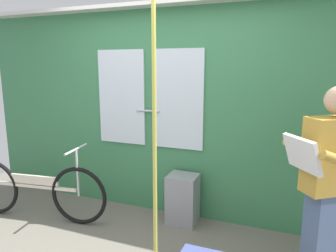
# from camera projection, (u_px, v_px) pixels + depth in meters

# --- Properties ---
(train_door_wall) EXTENTS (4.94, 0.28, 2.37)m
(train_door_wall) POSITION_uv_depth(u_px,v_px,m) (166.00, 109.00, 3.55)
(train_door_wall) COLOR #387A4C
(train_door_wall) RESTS_ON ground_plane
(bicycle_near_door) EXTENTS (1.74, 0.44, 0.86)m
(bicycle_near_door) POSITION_uv_depth(u_px,v_px,m) (34.00, 189.00, 3.52)
(bicycle_near_door) COLOR black
(bicycle_near_door) RESTS_ON ground_plane
(passenger_reading_newspaper) EXTENTS (0.61, 0.57, 1.58)m
(passenger_reading_newspaper) POSITION_uv_depth(u_px,v_px,m) (329.00, 184.00, 2.38)
(passenger_reading_newspaper) COLOR slate
(passenger_reading_newspaper) RESTS_ON ground_plane
(trash_bin_by_wall) EXTENTS (0.32, 0.28, 0.55)m
(trash_bin_by_wall) POSITION_uv_depth(u_px,v_px,m) (183.00, 199.00, 3.43)
(trash_bin_by_wall) COLOR gray
(trash_bin_by_wall) RESTS_ON ground_plane
(handrail_pole) EXTENTS (0.04, 0.04, 2.33)m
(handrail_pole) POSITION_uv_depth(u_px,v_px,m) (155.00, 133.00, 2.62)
(handrail_pole) COLOR #C6C14C
(handrail_pole) RESTS_ON ground_plane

